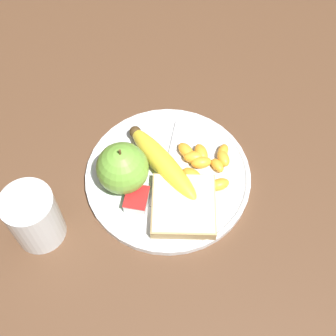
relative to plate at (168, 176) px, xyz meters
name	(u,v)px	position (x,y,z in m)	size (l,w,h in m)	color
ground_plane	(168,178)	(0.00, 0.00, -0.01)	(3.00, 3.00, 0.00)	brown
plate	(168,176)	(0.00, 0.00, 0.00)	(0.27, 0.27, 0.01)	silver
juice_glass	(34,218)	(-0.13, 0.17, 0.04)	(0.08, 0.08, 0.10)	silver
apple	(123,168)	(-0.02, 0.07, 0.04)	(0.08, 0.08, 0.09)	#72B23D
banana	(162,163)	(0.01, 0.01, 0.02)	(0.14, 0.15, 0.04)	yellow
bread_slice	(184,206)	(-0.06, -0.03, 0.02)	(0.12, 0.11, 0.02)	tan
fork	(166,170)	(0.01, 0.00, 0.01)	(0.17, 0.03, 0.00)	silver
jam_packet	(137,200)	(-0.06, 0.04, 0.01)	(0.04, 0.03, 0.02)	silver
orange_segment_0	(223,158)	(0.04, -0.08, 0.01)	(0.04, 0.03, 0.02)	#F9A32D
orange_segment_1	(223,151)	(0.05, -0.08, 0.01)	(0.03, 0.02, 0.02)	#F9A32D
orange_segment_2	(192,175)	(0.00, -0.04, 0.01)	(0.03, 0.04, 0.02)	#F9A32D
orange_segment_3	(197,184)	(-0.01, -0.05, 0.01)	(0.03, 0.03, 0.02)	#F9A32D
orange_segment_4	(217,165)	(0.03, -0.08, 0.01)	(0.03, 0.03, 0.02)	#F9A32D
orange_segment_5	(219,185)	(-0.01, -0.08, 0.01)	(0.03, 0.04, 0.02)	#F9A32D
orange_segment_6	(201,162)	(0.03, -0.05, 0.01)	(0.03, 0.04, 0.02)	#F9A32D
orange_segment_7	(186,151)	(0.04, -0.02, 0.01)	(0.04, 0.04, 0.02)	#F9A32D
orange_segment_8	(194,157)	(0.03, -0.04, 0.01)	(0.03, 0.04, 0.02)	#F9A32D
orange_segment_9	(201,153)	(0.04, -0.05, 0.01)	(0.04, 0.03, 0.02)	#F9A32D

